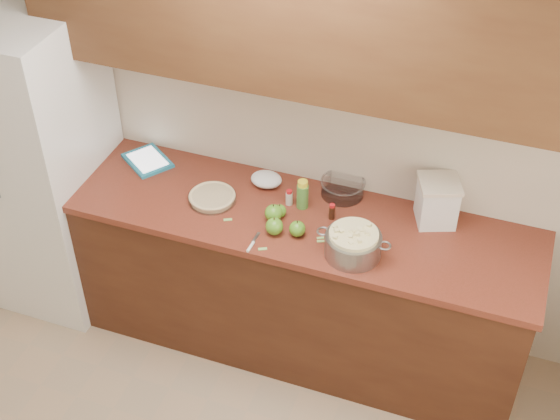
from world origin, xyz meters
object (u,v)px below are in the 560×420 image
(flour_canister, at_px, (437,201))
(tablet, at_px, (148,161))
(pie, at_px, (212,197))
(colander, at_px, (353,244))

(flour_canister, distance_m, tablet, 1.59)
(tablet, bearing_deg, pie, 13.50)
(flour_canister, height_order, tablet, flour_canister)
(pie, height_order, tablet, pie)
(pie, xyz_separation_m, flour_canister, (1.11, 0.24, 0.10))
(tablet, bearing_deg, colander, 20.57)
(flour_canister, bearing_deg, tablet, -178.41)
(colander, height_order, flour_canister, flour_canister)
(pie, distance_m, flour_canister, 1.14)
(flour_canister, relative_size, tablet, 0.78)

